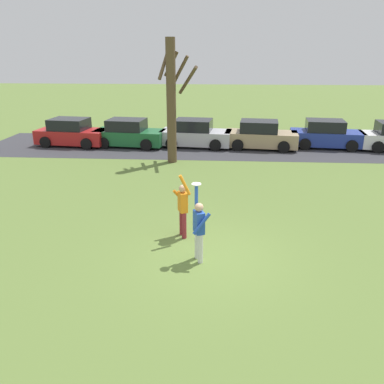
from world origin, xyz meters
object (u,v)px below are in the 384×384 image
Objects in this scene: parked_car_blue at (326,135)px; parked_car_red at (72,133)px; person_catcher at (199,227)px; parked_car_green at (129,134)px; parked_car_silver at (195,134)px; bare_tree_tall at (172,99)px; frisbee_disc at (196,184)px; person_defender at (183,206)px; parked_car_tan at (260,136)px.

parked_car_red is at bearing -171.84° from parked_car_blue.
parked_car_green is (-4.78, 13.21, -0.25)m from person_catcher.
bare_tree_tall reaches higher than parked_car_silver.
frisbee_disc is 9.91m from bare_tree_tall.
parked_car_green is 1.00× the size of parked_car_blue.
parked_car_red is (-8.22, 13.21, -0.25)m from person_catcher.
person_defender is at bearing -50.50° from parked_car_red.
parked_car_red is 1.00× the size of parked_car_tan.
frisbee_disc is at bearing -0.00° from person_defender.
person_defender is 0.48× the size of parked_car_tan.
person_defender is 14.27m from parked_car_blue.
parked_car_tan is at bearing 76.96° from frisbee_disc.
parked_car_blue is at bearing 63.01° from frisbee_disc.
person_defender is at bearing -81.61° from bare_tree_tall.
parked_car_green is at bearing 132.08° from bare_tree_tall.
parked_car_silver is 0.72× the size of bare_tree_tall.
parked_car_red is at bearing -172.29° from parked_car_silver.
person_catcher is at bearing -79.70° from bare_tree_tall.
parked_car_tan is at bearing 3.62° from parked_car_silver.
frisbee_disc is 0.06× the size of parked_car_tan.
person_catcher is at bearing -68.84° from frisbee_disc.
person_catcher is 1.52m from person_defender.
person_defender is 0.48× the size of parked_car_red.
parked_car_red is at bearing 152.79° from bare_tree_tall.
person_catcher is at bearing -109.91° from parked_car_blue.
person_defender is at bearing -114.40° from parked_car_blue.
parked_car_green is at bearing -171.09° from parked_car_silver.
parked_car_red and parked_car_blue have the same top height.
person_defender is 11.97m from parked_car_silver.
parked_car_blue is 0.72× the size of bare_tree_tall.
parked_car_blue is at bearing 127.98° from person_defender.
frisbee_disc is 13.89m from parked_car_green.
frisbee_disc is at bearing -79.95° from bare_tree_tall.
parked_car_tan is (3.01, 12.98, -1.37)m from frisbee_disc.
person_catcher is 0.49× the size of parked_car_tan.
frisbee_disc is 13.26m from parked_car_silver.
parked_car_red is at bearing 10.73° from person_catcher.
person_catcher is 8.33× the size of frisbee_disc.
parked_car_silver is (3.91, 0.17, 0.00)m from parked_car_green.
frisbee_disc is 0.06× the size of parked_car_blue.
person_defender is 0.48× the size of parked_car_blue.
parked_car_silver is 7.64m from parked_car_blue.
parked_car_green is (-4.23, 11.79, -0.25)m from person_defender.
bare_tree_tall is at bearing -20.76° from parked_car_red.
frisbee_disc is 15.16m from parked_car_blue.
parked_car_tan is at bearing 34.74° from bare_tree_tall.
person_catcher reaches higher than person_defender.
person_defender is 12.53m from parked_car_green.
bare_tree_tall reaches higher than parked_car_blue.
parked_car_blue is (14.99, 0.45, 0.00)m from parked_car_red.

